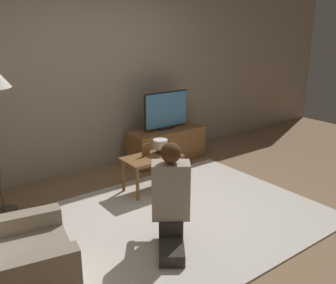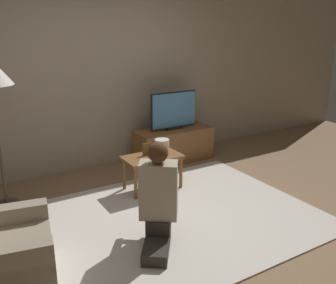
{
  "view_description": "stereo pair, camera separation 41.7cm",
  "coord_description": "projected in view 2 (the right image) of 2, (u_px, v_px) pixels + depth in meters",
  "views": [
    {
      "loc": [
        -2.21,
        -2.73,
        1.95
      ],
      "look_at": [
        0.3,
        0.61,
        0.64
      ],
      "focal_mm": 40.0,
      "sensor_mm": 36.0,
      "label": 1
    },
    {
      "loc": [
        -1.86,
        -2.97,
        1.95
      ],
      "look_at": [
        0.3,
        0.61,
        0.64
      ],
      "focal_mm": 40.0,
      "sensor_mm": 36.0,
      "label": 2
    }
  ],
  "objects": [
    {
      "name": "tv",
      "position": [
        174.0,
        110.0,
        5.41
      ],
      "size": [
        0.75,
        0.08,
        0.55
      ],
      "color": "black",
      "rests_on": "tv_stand"
    },
    {
      "name": "picture_frame",
      "position": [
        147.0,
        149.0,
        4.53
      ],
      "size": [
        0.11,
        0.01,
        0.15
      ],
      "color": "brown",
      "rests_on": "coffee_table"
    },
    {
      "name": "wall_back",
      "position": [
        99.0,
        75.0,
        5.11
      ],
      "size": [
        10.0,
        0.06,
        2.6
      ],
      "color": "tan",
      "rests_on": "ground_plane"
    },
    {
      "name": "rug",
      "position": [
        174.0,
        218.0,
        3.93
      ],
      "size": [
        2.94,
        2.26,
        0.02
      ],
      "color": "silver",
      "rests_on": "ground_plane"
    },
    {
      "name": "person_kneeling",
      "position": [
        158.0,
        196.0,
        3.36
      ],
      "size": [
        0.68,
        0.82,
        0.97
      ],
      "rotation": [
        0.0,
        0.0,
        2.52
      ],
      "color": "#332D28",
      "rests_on": "rug"
    },
    {
      "name": "tv_stand",
      "position": [
        174.0,
        145.0,
        5.56
      ],
      "size": [
        1.14,
        0.46,
        0.49
      ],
      "color": "brown",
      "rests_on": "ground_plane"
    },
    {
      "name": "table_lamp",
      "position": [
        162.0,
        145.0,
        4.6
      ],
      "size": [
        0.18,
        0.18,
        0.17
      ],
      "color": "#4C3823",
      "rests_on": "coffee_table"
    },
    {
      "name": "coffee_table",
      "position": [
        152.0,
        161.0,
        4.53
      ],
      "size": [
        0.7,
        0.4,
        0.44
      ],
      "color": "brown",
      "rests_on": "ground_plane"
    },
    {
      "name": "ground_plane",
      "position": [
        174.0,
        219.0,
        3.93
      ],
      "size": [
        10.0,
        10.0,
        0.0
      ],
      "primitive_type": "plane",
      "color": "#896B4C"
    }
  ]
}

